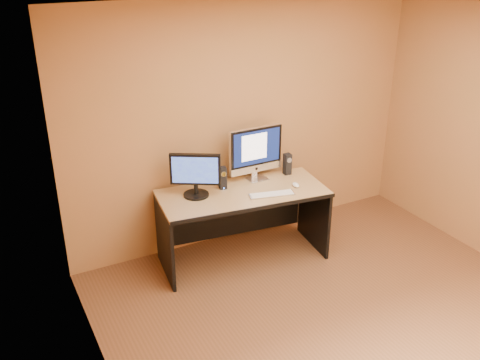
# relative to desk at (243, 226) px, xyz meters

# --- Properties ---
(floor) EXTENTS (4.00, 4.00, 0.00)m
(floor) POSITION_rel_desk_xyz_m (0.31, -1.49, -0.39)
(floor) COLOR brown
(floor) RESTS_ON ground
(walls) EXTENTS (4.00, 4.00, 2.60)m
(walls) POSITION_rel_desk_xyz_m (0.31, -1.49, 0.91)
(walls) COLOR #A36A41
(walls) RESTS_ON ground
(ceiling) EXTENTS (4.00, 4.00, 0.00)m
(ceiling) POSITION_rel_desk_xyz_m (0.31, -1.49, 2.21)
(ceiling) COLOR white
(ceiling) RESTS_ON walls
(desk) EXTENTS (1.75, 0.93, 0.77)m
(desk) POSITION_rel_desk_xyz_m (0.00, 0.00, 0.00)
(desk) COLOR #A98054
(desk) RESTS_ON ground
(imac) EXTENTS (0.60, 0.22, 0.58)m
(imac) POSITION_rel_desk_xyz_m (0.27, 0.21, 0.67)
(imac) COLOR silver
(imac) RESTS_ON desk
(second_monitor) EXTENTS (0.56, 0.47, 0.44)m
(second_monitor) POSITION_rel_desk_xyz_m (-0.45, 0.14, 0.61)
(second_monitor) COLOR black
(second_monitor) RESTS_ON desk
(speaker_left) EXTENTS (0.08, 0.09, 0.23)m
(speaker_left) POSITION_rel_desk_xyz_m (-0.14, 0.17, 0.50)
(speaker_left) COLOR black
(speaker_left) RESTS_ON desk
(speaker_right) EXTENTS (0.07, 0.08, 0.23)m
(speaker_right) POSITION_rel_desk_xyz_m (0.63, 0.18, 0.50)
(speaker_right) COLOR black
(speaker_right) RESTS_ON desk
(keyboard) EXTENTS (0.47, 0.22, 0.02)m
(keyboard) POSITION_rel_desk_xyz_m (0.22, -0.20, 0.40)
(keyboard) COLOR silver
(keyboard) RESTS_ON desk
(mouse) EXTENTS (0.07, 0.11, 0.04)m
(mouse) POSITION_rel_desk_xyz_m (0.54, -0.14, 0.41)
(mouse) COLOR white
(mouse) RESTS_ON desk
(cable_a) EXTENTS (0.08, 0.22, 0.01)m
(cable_a) POSITION_rel_desk_xyz_m (0.35, 0.30, 0.39)
(cable_a) COLOR black
(cable_a) RESTS_ON desk
(cable_b) EXTENTS (0.11, 0.16, 0.01)m
(cable_b) POSITION_rel_desk_xyz_m (0.27, 0.29, 0.39)
(cable_b) COLOR black
(cable_b) RESTS_ON desk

